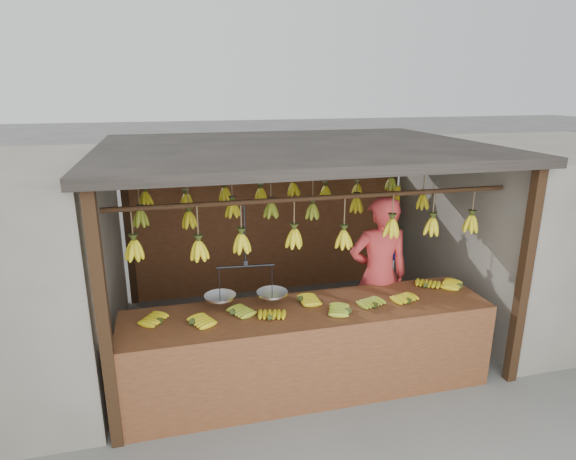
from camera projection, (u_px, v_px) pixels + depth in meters
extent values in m
plane|color=#5B5B57|center=(294.00, 335.00, 6.10)|extent=(80.00, 80.00, 0.00)
cube|color=black|center=(104.00, 326.00, 3.91)|extent=(0.10, 0.10, 2.30)
cube|color=black|center=(524.00, 280.00, 4.85)|extent=(0.10, 0.10, 2.30)
cube|color=black|center=(128.00, 226.00, 6.70)|extent=(0.10, 0.10, 2.30)
cube|color=black|center=(391.00, 209.00, 7.63)|extent=(0.10, 0.10, 2.30)
cube|color=black|center=(294.00, 148.00, 5.43)|extent=(4.30, 3.30, 0.10)
cylinder|color=black|center=(321.00, 198.00, 4.60)|extent=(4.00, 0.05, 0.05)
cylinder|color=black|center=(294.00, 179.00, 5.53)|extent=(4.00, 0.05, 0.05)
cylinder|color=black|center=(275.00, 166.00, 6.46)|extent=(4.00, 0.05, 0.05)
cube|color=#5B321B|center=(269.00, 233.00, 7.24)|extent=(4.00, 0.06, 1.80)
cube|color=slate|center=(547.00, 228.00, 6.62)|extent=(3.00, 3.00, 2.30)
cube|color=#5B321B|center=(309.00, 312.00, 4.80)|extent=(3.68, 0.82, 0.08)
cube|color=#5B321B|center=(321.00, 370.00, 4.54)|extent=(3.68, 0.04, 0.90)
cube|color=black|center=(128.00, 399.00, 4.19)|extent=(0.07, 0.07, 0.82)
cube|color=black|center=(478.00, 348.00, 5.01)|extent=(0.07, 0.07, 0.82)
cube|color=black|center=(133.00, 356.00, 4.86)|extent=(0.07, 0.07, 0.82)
cube|color=black|center=(441.00, 317.00, 5.67)|extent=(0.07, 0.07, 0.82)
ellipsoid|color=gold|center=(162.00, 321.00, 4.48)|extent=(0.30, 0.28, 0.06)
ellipsoid|color=gold|center=(194.00, 324.00, 4.42)|extent=(0.29, 0.27, 0.06)
ellipsoid|color=#92A523|center=(234.00, 314.00, 4.61)|extent=(0.30, 0.27, 0.06)
ellipsoid|color=gold|center=(271.00, 319.00, 4.52)|extent=(0.24, 0.28, 0.06)
ellipsoid|color=gold|center=(301.00, 301.00, 4.89)|extent=(0.25, 0.19, 0.06)
ellipsoid|color=#92A523|center=(348.00, 310.00, 4.68)|extent=(0.29, 0.26, 0.06)
ellipsoid|color=#92A523|center=(376.00, 306.00, 4.78)|extent=(0.24, 0.28, 0.06)
ellipsoid|color=gold|center=(410.00, 301.00, 4.88)|extent=(0.24, 0.28, 0.06)
ellipsoid|color=gold|center=(427.00, 286.00, 5.24)|extent=(0.29, 0.30, 0.06)
ellipsoid|color=gold|center=(460.00, 286.00, 5.25)|extent=(0.30, 0.30, 0.06)
ellipsoid|color=gold|center=(134.00, 250.00, 4.31)|extent=(0.16, 0.16, 0.28)
ellipsoid|color=gold|center=(199.00, 250.00, 4.40)|extent=(0.16, 0.16, 0.28)
ellipsoid|color=gold|center=(242.00, 243.00, 4.54)|extent=(0.16, 0.16, 0.28)
ellipsoid|color=gold|center=(294.00, 238.00, 4.65)|extent=(0.16, 0.16, 0.28)
ellipsoid|color=gold|center=(344.00, 239.00, 4.77)|extent=(0.16, 0.16, 0.28)
ellipsoid|color=gold|center=(392.00, 228.00, 4.82)|extent=(0.16, 0.16, 0.28)
ellipsoid|color=gold|center=(432.00, 226.00, 5.03)|extent=(0.16, 0.16, 0.28)
ellipsoid|color=gold|center=(471.00, 224.00, 5.15)|extent=(0.16, 0.16, 0.28)
ellipsoid|color=#92A523|center=(141.00, 218.00, 5.27)|extent=(0.16, 0.16, 0.28)
ellipsoid|color=gold|center=(189.00, 220.00, 5.35)|extent=(0.16, 0.16, 0.28)
ellipsoid|color=gold|center=(233.00, 209.00, 5.48)|extent=(0.16, 0.16, 0.28)
ellipsoid|color=#92A523|center=(271.00, 210.00, 5.53)|extent=(0.16, 0.16, 0.28)
ellipsoid|color=#92A523|center=(312.00, 211.00, 5.70)|extent=(0.16, 0.16, 0.28)
ellipsoid|color=gold|center=(356.00, 205.00, 5.76)|extent=(0.16, 0.16, 0.28)
ellipsoid|color=gold|center=(388.00, 209.00, 5.89)|extent=(0.16, 0.16, 0.28)
ellipsoid|color=gold|center=(422.00, 202.00, 6.02)|extent=(0.16, 0.16, 0.28)
ellipsoid|color=gold|center=(146.00, 198.00, 6.19)|extent=(0.16, 0.16, 0.28)
ellipsoid|color=gold|center=(187.00, 201.00, 6.29)|extent=(0.16, 0.16, 0.28)
ellipsoid|color=gold|center=(225.00, 195.00, 6.40)|extent=(0.16, 0.16, 0.28)
ellipsoid|color=gold|center=(261.00, 195.00, 6.53)|extent=(0.16, 0.16, 0.28)
ellipsoid|color=gold|center=(293.00, 189.00, 6.60)|extent=(0.16, 0.16, 0.28)
ellipsoid|color=gold|center=(325.00, 192.00, 6.76)|extent=(0.16, 0.16, 0.28)
ellipsoid|color=gold|center=(357.00, 191.00, 6.81)|extent=(0.16, 0.16, 0.28)
ellipsoid|color=#92A523|center=(391.00, 184.00, 6.96)|extent=(0.16, 0.16, 0.28)
cylinder|color=black|center=(245.00, 235.00, 4.51)|extent=(0.02, 0.02, 0.63)
cylinder|color=black|center=(246.00, 266.00, 4.60)|extent=(0.55, 0.07, 0.02)
cylinder|color=silver|center=(220.00, 297.00, 4.65)|extent=(0.30, 0.30, 0.02)
cylinder|color=silver|center=(272.00, 293.00, 4.73)|extent=(0.30, 0.30, 0.02)
imported|color=#BF3333|center=(378.00, 276.00, 5.47)|extent=(0.74, 0.52, 1.90)
cube|color=yellow|center=(393.00, 196.00, 7.41)|extent=(0.08, 0.26, 0.34)
cube|color=red|center=(392.00, 212.00, 7.48)|extent=(0.08, 0.26, 0.34)
cube|color=#199926|center=(391.00, 228.00, 7.56)|extent=(0.08, 0.26, 0.34)
cube|color=#1426BF|center=(390.00, 248.00, 7.65)|extent=(0.08, 0.26, 0.34)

